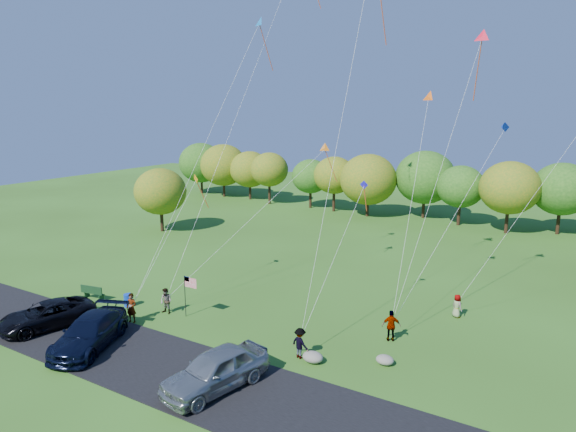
% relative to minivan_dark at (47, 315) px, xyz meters
% --- Properties ---
extents(ground, '(140.00, 140.00, 0.00)m').
position_rel_minivan_dark_xyz_m(ground, '(9.95, 4.10, -0.84)').
color(ground, '#2F5719').
rests_on(ground, ground).
extents(asphalt_lane, '(44.00, 6.00, 0.06)m').
position_rel_minivan_dark_xyz_m(asphalt_lane, '(9.95, 0.10, -0.81)').
color(asphalt_lane, black).
rests_on(asphalt_lane, ground).
extents(treeline, '(74.44, 28.13, 8.52)m').
position_rel_minivan_dark_xyz_m(treeline, '(12.50, 40.77, 3.92)').
color(treeline, '#351E13').
rests_on(treeline, ground).
extents(minivan_dark, '(4.05, 6.12, 1.56)m').
position_rel_minivan_dark_xyz_m(minivan_dark, '(0.00, 0.00, 0.00)').
color(minivan_dark, black).
rests_on(minivan_dark, asphalt_lane).
extents(minivan_navy, '(4.56, 6.49, 1.74)m').
position_rel_minivan_dark_xyz_m(minivan_navy, '(4.58, -0.43, 0.09)').
color(minivan_navy, black).
rests_on(minivan_navy, asphalt_lane).
extents(minivan_silver, '(3.47, 6.03, 1.93)m').
position_rel_minivan_dark_xyz_m(minivan_silver, '(13.43, -0.17, 0.18)').
color(minivan_silver, gray).
rests_on(minivan_silver, asphalt_lane).
extents(flyer_a, '(0.78, 0.61, 1.91)m').
position_rel_minivan_dark_xyz_m(flyer_a, '(3.85, 3.30, 0.11)').
color(flyer_a, '#4C4C59').
rests_on(flyer_a, ground).
extents(flyer_b, '(0.85, 0.66, 1.73)m').
position_rel_minivan_dark_xyz_m(flyer_b, '(4.74, 5.45, 0.02)').
color(flyer_b, '#4C4C59').
rests_on(flyer_b, ground).
extents(flyer_c, '(1.23, 0.89, 1.71)m').
position_rel_minivan_dark_xyz_m(flyer_c, '(15.34, 4.70, 0.02)').
color(flyer_c, '#4C4C59').
rests_on(flyer_c, ground).
extents(flyer_d, '(1.19, 0.90, 1.87)m').
position_rel_minivan_dark_xyz_m(flyer_d, '(18.87, 9.25, 0.10)').
color(flyer_d, '#4C4C59').
rests_on(flyer_d, ground).
extents(flyer_e, '(0.90, 0.83, 1.54)m').
position_rel_minivan_dark_xyz_m(flyer_e, '(21.33, 14.76, -0.07)').
color(flyer_e, '#4C4C59').
rests_on(flyer_e, ground).
extents(park_bench, '(1.84, 0.61, 1.02)m').
position_rel_minivan_dark_xyz_m(park_bench, '(-1.57, 4.60, -0.30)').
color(park_bench, '#123418').
rests_on(park_bench, ground).
extents(trash_barrel, '(0.58, 0.58, 0.87)m').
position_rel_minivan_dark_xyz_m(trash_barrel, '(1.60, 5.01, -0.40)').
color(trash_barrel, '#0C38BC').
rests_on(trash_barrel, ground).
extents(flag_assembly, '(1.03, 0.67, 2.79)m').
position_rel_minivan_dark_xyz_m(flag_assembly, '(6.46, 5.75, 1.28)').
color(flag_assembly, black).
rests_on(flag_assembly, ground).
extents(boulder_near, '(1.17, 0.92, 0.58)m').
position_rel_minivan_dark_xyz_m(boulder_near, '(16.18, 4.63, -0.55)').
color(boulder_near, slate).
rests_on(boulder_near, ground).
extents(boulder_far, '(0.97, 0.81, 0.51)m').
position_rel_minivan_dark_xyz_m(boulder_far, '(19.57, 6.40, -0.59)').
color(boulder_far, slate).
rests_on(boulder_far, ground).
extents(kites_aloft, '(25.02, 10.99, 18.52)m').
position_rel_minivan_dark_xyz_m(kites_aloft, '(13.80, 15.61, 17.40)').
color(kites_aloft, '#DD1844').
rests_on(kites_aloft, ground).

